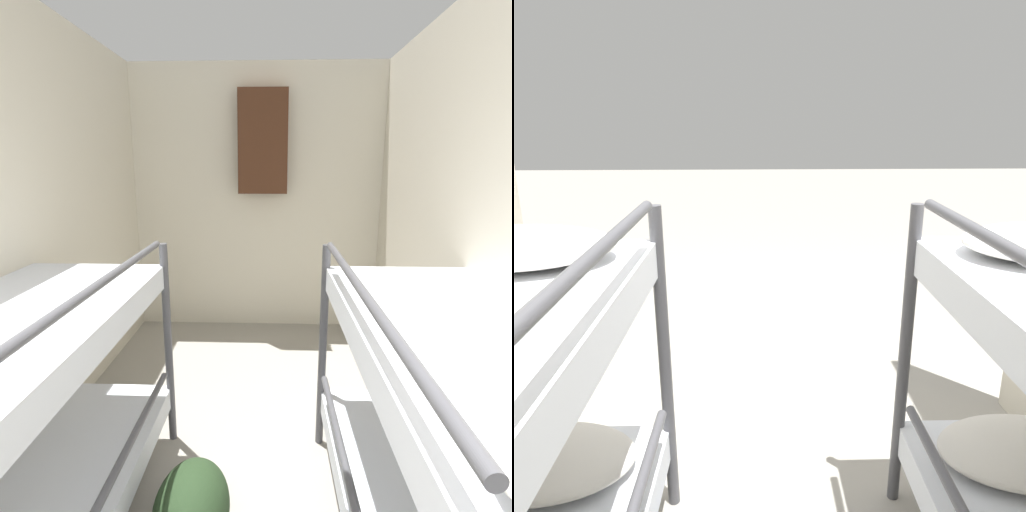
{
  "view_description": "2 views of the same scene",
  "coord_description": "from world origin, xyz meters",
  "views": [
    {
      "loc": [
        0.14,
        0.24,
        1.59
      ],
      "look_at": [
        0.05,
        2.46,
        1.07
      ],
      "focal_mm": 28.0,
      "sensor_mm": 36.0,
      "label": 1
    },
    {
      "loc": [
        0.1,
        2.18,
        1.49
      ],
      "look_at": [
        0.06,
        0.59,
        1.01
      ],
      "focal_mm": 35.0,
      "sensor_mm": 36.0,
      "label": 2
    }
  ],
  "objects": [
    {
      "name": "ground_plane",
      "position": [
        0.0,
        0.0,
        0.0
      ],
      "size": [
        20.0,
        20.0,
        0.0
      ],
      "primitive_type": "plane",
      "color": "gray"
    }
  ]
}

